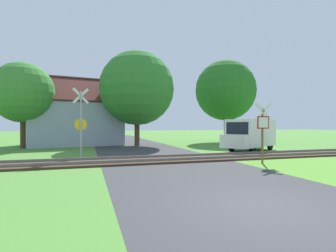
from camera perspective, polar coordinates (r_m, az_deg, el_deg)
name	(u,v)px	position (r m, az deg, el deg)	size (l,w,h in m)	color
ground_plane	(272,210)	(6.42, 21.69, -16.66)	(160.00, 160.00, 0.00)	#4C8433
road_asphalt	(226,189)	(8.02, 12.46, -13.18)	(6.59, 80.00, 0.01)	#38383A
rail_track	(164,159)	(13.82, -0.77, -7.27)	(60.00, 2.60, 0.22)	#422D1E
stop_sign_near	(263,127)	(13.39, 19.92, -0.31)	(0.87, 0.19, 2.97)	brown
crossing_sign_far	(81,120)	(14.93, -18.44, 1.30)	(0.86, 0.22, 3.88)	#9E9EA5
house	(75,122)	(25.88, -19.49, 0.90)	(9.06, 7.11, 6.33)	#99A3B7
tree_center	(137,88)	(23.62, -6.77, 8.18)	(6.58, 6.58, 8.42)	#513823
tree_far	(225,90)	(29.55, 12.39, 7.57)	(6.58, 6.58, 8.93)	#513823
tree_left	(23,93)	(23.92, -29.05, 6.37)	(4.80, 4.80, 6.84)	#513823
mail_truck	(250,134)	(19.65, 17.47, -1.59)	(5.18, 4.03, 2.24)	white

